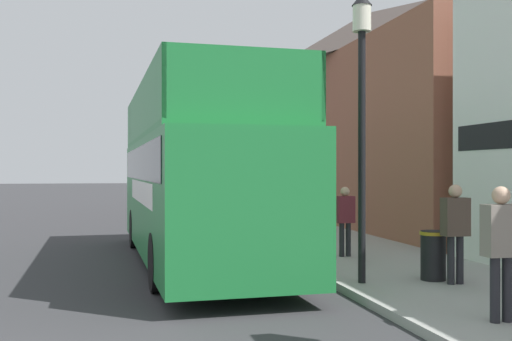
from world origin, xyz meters
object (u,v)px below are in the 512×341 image
at_px(parked_car_ahead_of_bus, 189,208).
at_px(pedestrian_second, 455,224).
at_px(pedestrian_nearest, 501,240).
at_px(lamp_post_second, 244,134).
at_px(tour_bus, 195,184).
at_px(lamp_post_nearest, 362,85).
at_px(lamp_post_third, 202,142).
at_px(pedestrian_third, 345,214).
at_px(litter_bin, 433,254).

xyz_separation_m(parked_car_ahead_of_bus, pedestrian_second, (3.09, -12.82, 0.48)).
xyz_separation_m(pedestrian_nearest, lamp_post_second, (-0.68, 12.86, 2.12)).
bearing_deg(parked_car_ahead_of_bus, tour_bus, -99.02).
bearing_deg(tour_bus, pedestrian_nearest, -67.23).
height_order(parked_car_ahead_of_bus, lamp_post_nearest, lamp_post_nearest).
bearing_deg(lamp_post_third, lamp_post_second, -89.83).
bearing_deg(pedestrian_third, lamp_post_second, 97.44).
distance_m(parked_car_ahead_of_bus, lamp_post_second, 3.89).
relative_size(lamp_post_nearest, litter_bin, 5.75).
bearing_deg(tour_bus, litter_bin, -47.63).
bearing_deg(tour_bus, pedestrian_third, -14.62).
xyz_separation_m(pedestrian_second, lamp_post_third, (-1.55, 20.34, 2.31)).
distance_m(pedestrian_nearest, lamp_post_third, 22.92).
height_order(pedestrian_nearest, lamp_post_third, lamp_post_third).
bearing_deg(lamp_post_second, pedestrian_nearest, -86.99).
height_order(pedestrian_nearest, lamp_post_second, lamp_post_second).
distance_m(pedestrian_nearest, lamp_post_nearest, 3.84).
height_order(pedestrian_second, lamp_post_nearest, lamp_post_nearest).
distance_m(pedestrian_second, lamp_post_nearest, 2.90).
bearing_deg(parked_car_ahead_of_bus, pedestrian_third, -78.42).
bearing_deg(parked_car_ahead_of_bus, lamp_post_nearest, -86.02).
distance_m(pedestrian_nearest, pedestrian_third, 5.99).
distance_m(pedestrian_third, lamp_post_second, 7.28).
xyz_separation_m(lamp_post_nearest, litter_bin, (1.34, -0.06, -2.98)).
bearing_deg(parked_car_ahead_of_bus, lamp_post_third, 75.16).
xyz_separation_m(pedestrian_nearest, pedestrian_second, (0.85, 2.45, -0.02)).
distance_m(lamp_post_third, litter_bin, 20.17).
bearing_deg(pedestrian_third, pedestrian_second, -79.98).
relative_size(pedestrian_third, lamp_post_second, 0.34).
bearing_deg(tour_bus, lamp_post_third, 79.53).
bearing_deg(pedestrian_second, lamp_post_nearest, 162.42).
distance_m(pedestrian_nearest, lamp_post_second, 13.05).
bearing_deg(pedestrian_nearest, litter_bin, 76.97).
xyz_separation_m(parked_car_ahead_of_bus, lamp_post_second, (1.57, -2.41, 2.62)).
relative_size(tour_bus, pedestrian_second, 6.00).
xyz_separation_m(lamp_post_second, lamp_post_third, (-0.03, 9.93, 0.17)).
xyz_separation_m(parked_car_ahead_of_bus, pedestrian_third, (2.47, -9.29, 0.40)).
bearing_deg(pedestrian_third, lamp_post_nearest, -106.30).
bearing_deg(lamp_post_third, pedestrian_nearest, -88.22).
xyz_separation_m(tour_bus, lamp_post_nearest, (2.43, -3.80, 1.81)).
relative_size(pedestrian_nearest, litter_bin, 2.00).
height_order(tour_bus, lamp_post_third, lamp_post_third).
xyz_separation_m(pedestrian_second, lamp_post_nearest, (-1.52, 0.48, 2.42)).
relative_size(lamp_post_second, lamp_post_third, 0.94).
height_order(pedestrian_nearest, litter_bin, pedestrian_nearest).
bearing_deg(lamp_post_nearest, litter_bin, -2.37).
distance_m(tour_bus, pedestrian_nearest, 7.43).
relative_size(pedestrian_nearest, pedestrian_second, 1.02).
bearing_deg(pedestrian_third, pedestrian_nearest, -92.12).
xyz_separation_m(parked_car_ahead_of_bus, litter_bin, (2.91, -12.40, -0.08)).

